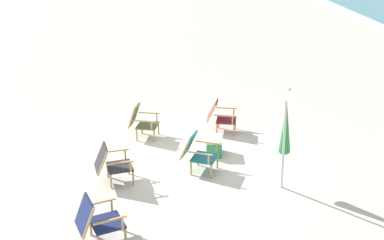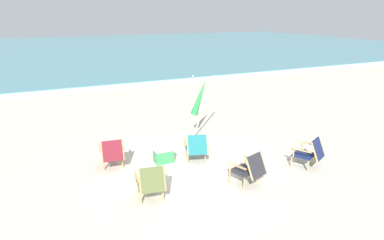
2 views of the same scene
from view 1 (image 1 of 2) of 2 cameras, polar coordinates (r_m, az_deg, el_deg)
ground_plane at (r=9.77m, az=-1.64°, el=-5.43°), size 80.00×80.00×0.00m
beach_chair_far_center at (r=7.29m, az=-11.99°, el=-12.22°), size 0.83×0.89×0.81m
beach_chair_mid_center at (r=10.92m, az=-6.44°, el=-0.10°), size 0.66×0.74×0.82m
beach_chair_back_right at (r=11.21m, az=3.57°, el=0.54°), size 0.66×0.80×0.80m
beach_chair_back_left at (r=8.95m, az=-10.21°, el=-5.37°), size 0.77×0.87×0.80m
beach_chair_front_left at (r=9.26m, az=0.67°, el=-4.06°), size 0.76×0.85×0.80m
umbrella_furled_green at (r=8.24m, az=11.79°, el=-1.07°), size 0.76×0.36×2.03m
cooler_box at (r=10.08m, az=2.79°, el=-3.30°), size 0.49×0.35×0.40m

